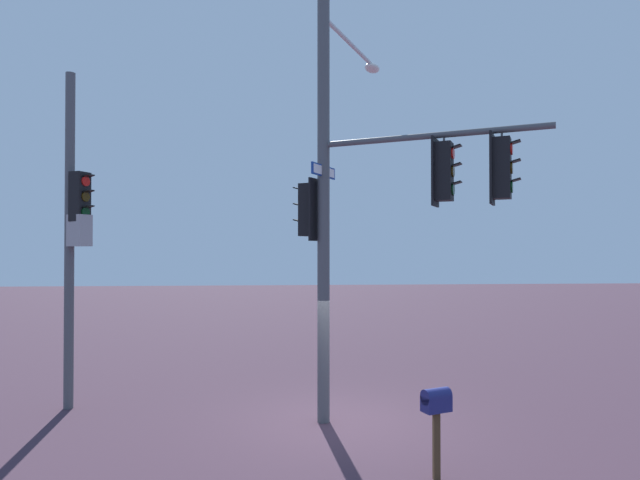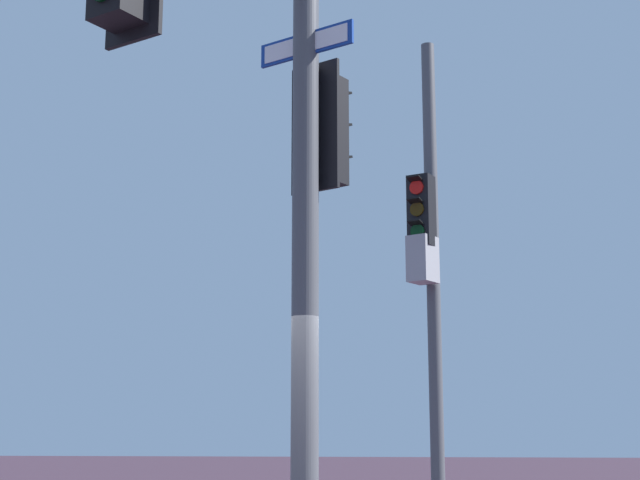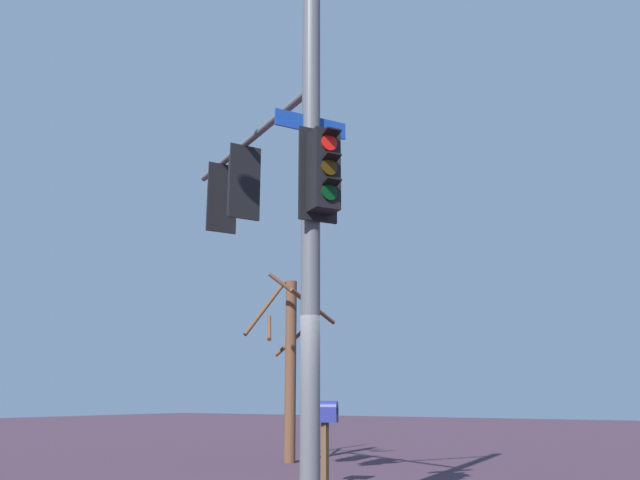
# 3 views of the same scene
# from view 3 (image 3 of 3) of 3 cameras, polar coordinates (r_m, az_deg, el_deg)

# --- Properties ---
(main_signal_pole_assembly) EXTENTS (5.30, 4.55, 8.99)m
(main_signal_pole_assembly) POSITION_cam_3_polar(r_m,az_deg,el_deg) (9.63, -4.11, 7.27)
(main_signal_pole_assembly) COLOR #4C4F54
(main_signal_pole_assembly) RESTS_ON ground
(mailbox) EXTENTS (0.38, 0.50, 1.41)m
(mailbox) POSITION_cam_3_polar(r_m,az_deg,el_deg) (11.53, 0.44, -15.60)
(mailbox) COLOR #4C3823
(mailbox) RESTS_ON ground
(bare_tree_behind_pole) EXTENTS (1.72, 1.75, 4.44)m
(bare_tree_behind_pole) POSITION_cam_3_polar(r_m,az_deg,el_deg) (15.61, -2.71, -10.48)
(bare_tree_behind_pole) COLOR brown
(bare_tree_behind_pole) RESTS_ON ground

